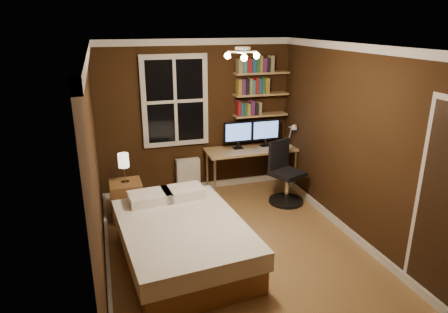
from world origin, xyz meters
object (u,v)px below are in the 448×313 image
object	(u,v)px
monitor_right	(265,133)
bedside_lamp	(124,168)
radiator	(188,176)
nightstand	(127,200)
bed	(183,241)
monitor_left	(238,135)
desk	(251,152)
desk_lamp	(292,135)
office_chair	(285,180)

from	to	relation	value
monitor_right	bedside_lamp	bearing A→B (deg)	-167.45
radiator	nightstand	bearing A→B (deg)	-148.28
nightstand	bedside_lamp	xyz separation A→B (m)	(0.00, 0.00, 0.50)
bed	monitor_left	size ratio (longest dim) A/B	4.10
bed	desk	xyz separation A→B (m)	(1.56, 1.82, 0.39)
nightstand	desk	world-z (taller)	desk
bed	desk_lamp	bearing A→B (deg)	31.88
bed	bedside_lamp	bearing A→B (deg)	106.88
desk	office_chair	world-z (taller)	office_chair
nightstand	office_chair	bearing A→B (deg)	-5.31
bedside_lamp	office_chair	distance (m)	2.48
radiator	desk_lamp	xyz separation A→B (m)	(1.71, -0.34, 0.66)
monitor_left	monitor_right	bearing A→B (deg)	0.00
monitor_left	radiator	bearing A→B (deg)	171.64
monitor_left	office_chair	xyz separation A→B (m)	(0.54, -0.71, -0.58)
desk	monitor_left	bearing A→B (deg)	160.12
nightstand	office_chair	xyz separation A→B (m)	(2.44, -0.18, 0.10)
radiator	bedside_lamp	bearing A→B (deg)	-148.28
desk	office_chair	xyz separation A→B (m)	(0.33, -0.63, -0.29)
bed	office_chair	world-z (taller)	office_chair
bed	office_chair	xyz separation A→B (m)	(1.89, 1.18, 0.10)
monitor_left	nightstand	bearing A→B (deg)	-164.35
radiator	desk_lamp	world-z (taller)	desk_lamp
bedside_lamp	desk	distance (m)	2.16
desk_lamp	bedside_lamp	bearing A→B (deg)	-173.59
bedside_lamp	desk_lamp	xyz separation A→B (m)	(2.77, 0.31, 0.18)
radiator	office_chair	size ratio (longest dim) A/B	0.59
nightstand	bedside_lamp	bearing A→B (deg)	0.00
bedside_lamp	monitor_left	xyz separation A→B (m)	(1.90, 0.53, 0.19)
bed	radiator	world-z (taller)	bed
monitor_left	monitor_right	xyz separation A→B (m)	(0.49, 0.00, 0.00)
desk	office_chair	bearing A→B (deg)	-62.50
bed	radiator	size ratio (longest dim) A/B	3.46
bedside_lamp	bed	bearing A→B (deg)	-67.97
radiator	monitor_right	bearing A→B (deg)	-5.29
bedside_lamp	monitor_right	distance (m)	2.45
desk_lamp	office_chair	size ratio (longest dim) A/B	0.44
bed	nightstand	xyz separation A→B (m)	(-0.55, 1.36, 0.00)
nightstand	radiator	size ratio (longest dim) A/B	0.95
desk	monitor_right	distance (m)	0.41
radiator	office_chair	distance (m)	1.61
nightstand	monitor_right	world-z (taller)	monitor_right
office_chair	bed	bearing A→B (deg)	-170.81
nightstand	bedside_lamp	size ratio (longest dim) A/B	1.28
monitor_right	desk_lamp	distance (m)	0.44
monitor_left	desk_lamp	xyz separation A→B (m)	(0.87, -0.22, -0.01)
desk_lamp	office_chair	world-z (taller)	desk_lamp
bed	radiator	bearing A→B (deg)	70.73
radiator	monitor_right	xyz separation A→B (m)	(1.33, -0.12, 0.67)
office_chair	bedside_lamp	bearing A→B (deg)	152.92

